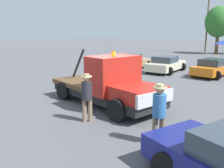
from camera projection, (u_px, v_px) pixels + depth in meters
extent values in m
plane|color=#545459|center=(104.00, 104.00, 11.76)|extent=(160.00, 160.00, 0.00)
cube|color=black|center=(104.00, 93.00, 11.65)|extent=(6.29, 2.73, 0.35)
cube|color=#B22319|center=(138.00, 93.00, 9.91)|extent=(1.93, 2.07, 0.55)
cube|color=silver|center=(155.00, 98.00, 9.24)|extent=(0.37, 1.98, 0.50)
cube|color=#B22319|center=(113.00, 74.00, 10.94)|extent=(1.61, 2.35, 1.63)
cube|color=brown|center=(86.00, 82.00, 12.74)|extent=(3.30, 2.57, 0.22)
cylinder|color=black|center=(78.00, 64.00, 13.06)|extent=(1.19, 0.27, 1.63)
cylinder|color=orange|center=(113.00, 54.00, 10.75)|extent=(0.18, 0.18, 0.20)
cylinder|color=black|center=(153.00, 101.00, 10.74)|extent=(0.88, 0.26, 0.88)
cylinder|color=black|center=(117.00, 110.00, 9.43)|extent=(0.88, 0.26, 0.88)
cylinder|color=black|center=(97.00, 85.00, 13.81)|extent=(0.88, 0.26, 0.88)
cylinder|color=black|center=(64.00, 91.00, 12.50)|extent=(0.88, 0.26, 0.88)
cylinder|color=black|center=(214.00, 146.00, 6.73)|extent=(0.68, 0.22, 0.68)
cylinder|color=black|center=(166.00, 166.00, 5.77)|extent=(0.68, 0.22, 0.68)
cylinder|color=#847051|center=(155.00, 131.00, 7.53)|extent=(0.16, 0.16, 0.88)
cylinder|color=#847051|center=(162.00, 130.00, 7.55)|extent=(0.16, 0.16, 0.88)
cylinder|color=teal|center=(159.00, 106.00, 7.38)|extent=(0.40, 0.40, 0.70)
sphere|color=#A87A56|center=(160.00, 90.00, 7.28)|extent=(0.24, 0.24, 0.24)
torus|color=tan|center=(160.00, 87.00, 7.26)|extent=(0.42, 0.42, 0.06)
cylinder|color=tan|center=(160.00, 86.00, 7.25)|extent=(0.21, 0.21, 0.11)
cylinder|color=#847051|center=(84.00, 111.00, 9.43)|extent=(0.16, 0.16, 0.86)
cylinder|color=#847051|center=(90.00, 110.00, 9.48)|extent=(0.16, 0.16, 0.86)
cylinder|color=#28282D|center=(87.00, 91.00, 9.29)|extent=(0.39, 0.39, 0.68)
sphere|color=tan|center=(87.00, 79.00, 9.20)|extent=(0.23, 0.23, 0.23)
torus|color=tan|center=(87.00, 77.00, 9.18)|extent=(0.41, 0.41, 0.06)
cylinder|color=tan|center=(86.00, 75.00, 9.17)|extent=(0.21, 0.21, 0.10)
cube|color=tan|center=(131.00, 63.00, 22.64)|extent=(1.93, 4.30, 0.60)
cube|color=#333D47|center=(129.00, 57.00, 22.38)|extent=(1.62, 1.84, 0.50)
cylinder|color=black|center=(134.00, 63.00, 24.25)|extent=(0.68, 0.22, 0.68)
cylinder|color=black|center=(148.00, 64.00, 23.09)|extent=(0.68, 0.22, 0.68)
cylinder|color=black|center=(113.00, 66.00, 22.27)|extent=(0.68, 0.22, 0.68)
cylinder|color=black|center=(127.00, 68.00, 21.11)|extent=(0.68, 0.22, 0.68)
cube|color=beige|center=(166.00, 66.00, 20.86)|extent=(2.48, 4.59, 0.60)
cube|color=#333D47|center=(165.00, 59.00, 20.57)|extent=(1.89, 2.05, 0.50)
cylinder|color=black|center=(163.00, 65.00, 22.59)|extent=(0.68, 0.22, 0.68)
cylinder|color=black|center=(182.00, 67.00, 21.61)|extent=(0.68, 0.22, 0.68)
cylinder|color=black|center=(148.00, 69.00, 20.21)|extent=(0.68, 0.22, 0.68)
cylinder|color=black|center=(169.00, 71.00, 19.22)|extent=(0.68, 0.22, 0.68)
cube|color=orange|center=(213.00, 69.00, 18.93)|extent=(1.83, 4.28, 0.60)
cube|color=#333D47|center=(213.00, 62.00, 18.66)|extent=(1.58, 1.81, 0.50)
cylinder|color=black|center=(210.00, 69.00, 20.55)|extent=(0.68, 0.22, 0.68)
cylinder|color=black|center=(194.00, 73.00, 18.52)|extent=(0.68, 0.22, 0.68)
cylinder|color=black|center=(216.00, 75.00, 17.39)|extent=(0.68, 0.22, 0.68)
cylinder|color=#9E9EA3|center=(212.00, 53.00, 27.10)|extent=(0.07, 0.07, 1.95)
cylinder|color=#9E9EA3|center=(223.00, 52.00, 29.33)|extent=(0.07, 0.07, 1.95)
cylinder|color=brown|center=(217.00, 46.00, 36.97)|extent=(0.49, 0.49, 2.43)
ellipsoid|color=#2D6B28|center=(219.00, 22.00, 36.25)|extent=(3.88, 3.88, 4.50)
cube|color=black|center=(128.00, 83.00, 16.39)|extent=(0.40, 0.40, 0.04)
cone|color=orange|center=(128.00, 79.00, 16.34)|extent=(0.36, 0.36, 0.55)
cylinder|color=brown|center=(207.00, 21.00, 38.68)|extent=(0.24, 0.24, 9.89)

